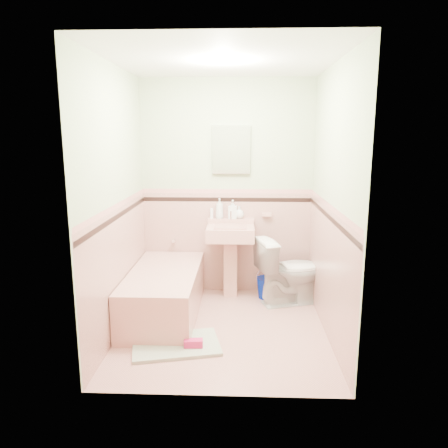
{
  "coord_description": "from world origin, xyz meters",
  "views": [
    {
      "loc": [
        0.17,
        -3.9,
        1.86
      ],
      "look_at": [
        0.0,
        0.25,
        1.0
      ],
      "focal_mm": 34.36,
      "sensor_mm": 36.0,
      "label": 1
    }
  ],
  "objects_px": {
    "bathtub": "(165,294)",
    "toilet": "(290,271)",
    "sink": "(230,262)",
    "medicine_cabinet": "(231,150)",
    "soap_bottle_mid": "(233,209)",
    "soap_bottle_left": "(220,208)",
    "soap_bottle_right": "(239,212)",
    "bucket": "(267,288)",
    "shoe": "(193,343)"
  },
  "relations": [
    {
      "from": "medicine_cabinet",
      "to": "shoe",
      "type": "relative_size",
      "value": 3.28
    },
    {
      "from": "medicine_cabinet",
      "to": "bucket",
      "type": "bearing_deg",
      "value": -27.67
    },
    {
      "from": "bathtub",
      "to": "medicine_cabinet",
      "type": "bearing_deg",
      "value": 47.42
    },
    {
      "from": "medicine_cabinet",
      "to": "toilet",
      "type": "height_order",
      "value": "medicine_cabinet"
    },
    {
      "from": "toilet",
      "to": "bucket",
      "type": "distance_m",
      "value": 0.38
    },
    {
      "from": "soap_bottle_right",
      "to": "bathtub",
      "type": "bearing_deg",
      "value": -137.53
    },
    {
      "from": "medicine_cabinet",
      "to": "shoe",
      "type": "height_order",
      "value": "medicine_cabinet"
    },
    {
      "from": "soap_bottle_right",
      "to": "shoe",
      "type": "distance_m",
      "value": 1.77
    },
    {
      "from": "medicine_cabinet",
      "to": "soap_bottle_mid",
      "type": "height_order",
      "value": "medicine_cabinet"
    },
    {
      "from": "soap_bottle_left",
      "to": "shoe",
      "type": "xyz_separation_m",
      "value": [
        -0.16,
        -1.47,
        -0.96
      ]
    },
    {
      "from": "sink",
      "to": "soap_bottle_left",
      "type": "bearing_deg",
      "value": 126.68
    },
    {
      "from": "bucket",
      "to": "bathtub",
      "type": "bearing_deg",
      "value": -155.04
    },
    {
      "from": "sink",
      "to": "toilet",
      "type": "distance_m",
      "value": 0.69
    },
    {
      "from": "medicine_cabinet",
      "to": "sink",
      "type": "bearing_deg",
      "value": -90.0
    },
    {
      "from": "sink",
      "to": "shoe",
      "type": "height_order",
      "value": "sink"
    },
    {
      "from": "bathtub",
      "to": "soap_bottle_right",
      "type": "relative_size",
      "value": 10.25
    },
    {
      "from": "toilet",
      "to": "shoe",
      "type": "height_order",
      "value": "toilet"
    },
    {
      "from": "soap_bottle_mid",
      "to": "soap_bottle_left",
      "type": "bearing_deg",
      "value": 180.0
    },
    {
      "from": "soap_bottle_mid",
      "to": "toilet",
      "type": "distance_m",
      "value": 0.97
    },
    {
      "from": "medicine_cabinet",
      "to": "toilet",
      "type": "distance_m",
      "value": 1.53
    },
    {
      "from": "sink",
      "to": "bucket",
      "type": "height_order",
      "value": "sink"
    },
    {
      "from": "soap_bottle_mid",
      "to": "shoe",
      "type": "relative_size",
      "value": 1.32
    },
    {
      "from": "sink",
      "to": "soap_bottle_right",
      "type": "distance_m",
      "value": 0.59
    },
    {
      "from": "bucket",
      "to": "soap_bottle_mid",
      "type": "bearing_deg",
      "value": 154.53
    },
    {
      "from": "soap_bottle_mid",
      "to": "toilet",
      "type": "xyz_separation_m",
      "value": [
        0.65,
        -0.34,
        -0.63
      ]
    },
    {
      "from": "soap_bottle_left",
      "to": "soap_bottle_mid",
      "type": "relative_size",
      "value": 1.08
    },
    {
      "from": "medicine_cabinet",
      "to": "soap_bottle_mid",
      "type": "relative_size",
      "value": 2.48
    },
    {
      "from": "medicine_cabinet",
      "to": "toilet",
      "type": "xyz_separation_m",
      "value": [
        0.67,
        -0.37,
        -1.32
      ]
    },
    {
      "from": "bathtub",
      "to": "shoe",
      "type": "relative_size",
      "value": 9.04
    },
    {
      "from": "soap_bottle_mid",
      "to": "soap_bottle_right",
      "type": "xyz_separation_m",
      "value": [
        0.08,
        0.0,
        -0.04
      ]
    },
    {
      "from": "sink",
      "to": "medicine_cabinet",
      "type": "bearing_deg",
      "value": 90.0
    },
    {
      "from": "sink",
      "to": "soap_bottle_right",
      "type": "bearing_deg",
      "value": 62.03
    },
    {
      "from": "bathtub",
      "to": "toilet",
      "type": "xyz_separation_m",
      "value": [
        1.35,
        0.37,
        0.15
      ]
    },
    {
      "from": "soap_bottle_mid",
      "to": "soap_bottle_right",
      "type": "bearing_deg",
      "value": 0.0
    },
    {
      "from": "soap_bottle_right",
      "to": "toilet",
      "type": "height_order",
      "value": "soap_bottle_right"
    },
    {
      "from": "medicine_cabinet",
      "to": "soap_bottle_left",
      "type": "bearing_deg",
      "value": -167.38
    },
    {
      "from": "toilet",
      "to": "medicine_cabinet",
      "type": "bearing_deg",
      "value": 44.04
    },
    {
      "from": "sink",
      "to": "medicine_cabinet",
      "type": "relative_size",
      "value": 1.56
    },
    {
      "from": "bathtub",
      "to": "soap_bottle_left",
      "type": "height_order",
      "value": "soap_bottle_left"
    },
    {
      "from": "bathtub",
      "to": "soap_bottle_right",
      "type": "height_order",
      "value": "soap_bottle_right"
    },
    {
      "from": "medicine_cabinet",
      "to": "bucket",
      "type": "xyz_separation_m",
      "value": [
        0.43,
        -0.22,
        -1.58
      ]
    },
    {
      "from": "soap_bottle_left",
      "to": "soap_bottle_right",
      "type": "bearing_deg",
      "value": 0.0
    },
    {
      "from": "soap_bottle_left",
      "to": "toilet",
      "type": "distance_m",
      "value": 1.08
    },
    {
      "from": "soap_bottle_mid",
      "to": "toilet",
      "type": "height_order",
      "value": "soap_bottle_mid"
    },
    {
      "from": "soap_bottle_mid",
      "to": "bucket",
      "type": "bearing_deg",
      "value": -25.47
    },
    {
      "from": "bathtub",
      "to": "medicine_cabinet",
      "type": "relative_size",
      "value": 2.76
    },
    {
      "from": "sink",
      "to": "soap_bottle_right",
      "type": "relative_size",
      "value": 5.78
    },
    {
      "from": "soap_bottle_mid",
      "to": "toilet",
      "type": "relative_size",
      "value": 0.29
    },
    {
      "from": "soap_bottle_right",
      "to": "soap_bottle_mid",
      "type": "bearing_deg",
      "value": 180.0
    },
    {
      "from": "bucket",
      "to": "sink",
      "type": "bearing_deg",
      "value": 178.09
    }
  ]
}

